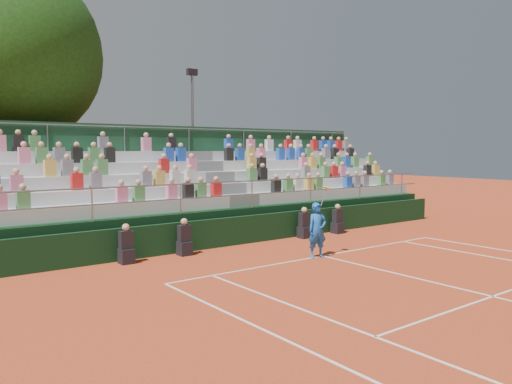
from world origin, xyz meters
TOP-DOWN VIEW (x-y plane):
  - ground at (0.00, 0.00)m, footprint 90.00×90.00m
  - courtside_wall at (0.00, 3.20)m, footprint 20.00×0.15m
  - line_officials at (-0.88, 2.75)m, footprint 9.31×0.40m
  - grandstand at (0.01, 6.44)m, footprint 20.00×5.20m
  - tennis_player at (-0.28, -0.04)m, footprint 0.89×0.56m
  - tree_east at (-6.54, 12.09)m, footprint 7.71×7.71m
  - floodlight_mast at (2.97, 13.30)m, footprint 0.60×0.25m

SIDE VIEW (x-z plane):
  - ground at x=0.00m, z-range 0.00..0.00m
  - line_officials at x=-0.88m, z-range -0.12..1.07m
  - courtside_wall at x=0.00m, z-range 0.00..1.00m
  - tennis_player at x=-0.28m, z-range -0.24..1.97m
  - grandstand at x=0.01m, z-range -1.11..3.29m
  - floodlight_mast at x=2.97m, z-range 0.67..8.48m
  - tree_east at x=-6.54m, z-range 1.74..12.96m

